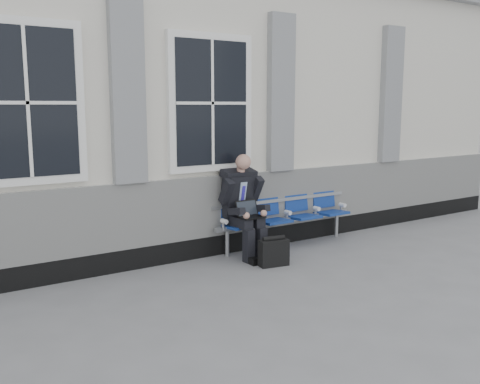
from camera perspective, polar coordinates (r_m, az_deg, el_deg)
ground at (r=6.70m, az=0.75°, el=-10.12°), size 70.00×70.00×0.00m
station_building at (r=9.39m, az=-11.41°, el=9.07°), size 14.40×4.40×4.49m
bench at (r=8.51m, az=4.82°, el=-2.10°), size 2.60×0.47×0.91m
businessman at (r=7.83m, az=0.30°, el=-1.13°), size 0.63×0.84×1.52m
briefcase at (r=7.51m, az=3.61°, el=-6.42°), size 0.44×0.25×0.43m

